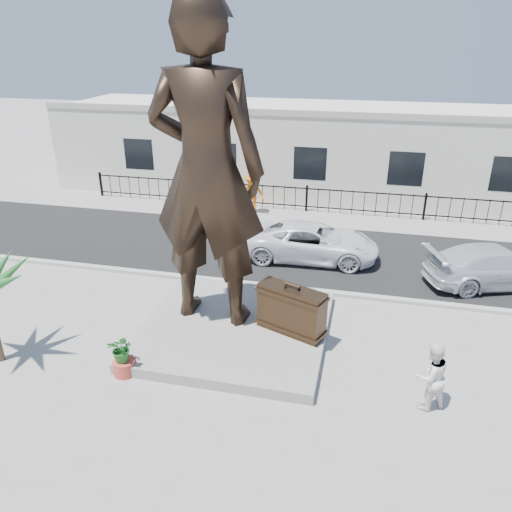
{
  "coord_description": "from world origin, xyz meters",
  "views": [
    {
      "loc": [
        2.9,
        -10.38,
        8.0
      ],
      "look_at": [
        0.0,
        2.0,
        2.3
      ],
      "focal_mm": 35.0,
      "sensor_mm": 36.0,
      "label": 1
    }
  ],
  "objects": [
    {
      "name": "car_white",
      "position": [
        0.99,
        7.26,
        0.71
      ],
      "size": [
        5.09,
        2.49,
        1.39
      ],
      "primitive_type": "imported",
      "rotation": [
        0.0,
        0.0,
        1.61
      ],
      "color": "white",
      "rests_on": "street"
    },
    {
      "name": "tourist",
      "position": [
        4.67,
        -0.49,
        0.87
      ],
      "size": [
        1.06,
        1.0,
        1.73
      ],
      "primitive_type": "imported",
      "rotation": [
        0.0,
        0.0,
        3.69
      ],
      "color": "white",
      "rests_on": "ground"
    },
    {
      "name": "worker",
      "position": [
        -2.51,
        11.89,
        1.01
      ],
      "size": [
        1.35,
        0.88,
        1.97
      ],
      "primitive_type": "imported",
      "rotation": [
        0.0,
        0.0,
        -0.12
      ],
      "color": "orange",
      "rests_on": "far_sidewalk"
    },
    {
      "name": "shrub",
      "position": [
        -2.76,
        -0.97,
        0.76
      ],
      "size": [
        0.65,
        0.57,
        0.72
      ],
      "primitive_type": "imported",
      "rotation": [
        0.0,
        0.0,
        -0.01
      ],
      "color": "#1D5C1E",
      "rests_on": "planter"
    },
    {
      "name": "statue",
      "position": [
        -1.33,
        1.92,
        4.67
      ],
      "size": [
        3.28,
        2.23,
        8.74
      ],
      "primitive_type": "imported",
      "rotation": [
        0.0,
        0.0,
        3.1
      ],
      "color": "black",
      "rests_on": "plinth"
    },
    {
      "name": "plinth",
      "position": [
        -0.5,
        1.5,
        0.15
      ],
      "size": [
        5.2,
        5.2,
        0.3
      ],
      "primitive_type": "cube",
      "color": "gray",
      "rests_on": "ground"
    },
    {
      "name": "street",
      "position": [
        0.0,
        8.0,
        0.01
      ],
      "size": [
        40.0,
        7.0,
        0.01
      ],
      "primitive_type": "cube",
      "color": "black",
      "rests_on": "ground"
    },
    {
      "name": "fence",
      "position": [
        0.0,
        12.8,
        0.6
      ],
      "size": [
        22.0,
        0.1,
        1.2
      ],
      "primitive_type": "cube",
      "color": "black",
      "rests_on": "ground"
    },
    {
      "name": "planter",
      "position": [
        -2.76,
        -0.97,
        0.2
      ],
      "size": [
        0.56,
        0.56,
        0.4
      ],
      "primitive_type": "cylinder",
      "color": "#C14233",
      "rests_on": "ground"
    },
    {
      "name": "ground",
      "position": [
        0.0,
        0.0,
        0.0
      ],
      "size": [
        100.0,
        100.0,
        0.0
      ],
      "primitive_type": "plane",
      "color": "#9E9991",
      "rests_on": "ground"
    },
    {
      "name": "far_sidewalk",
      "position": [
        0.0,
        12.0,
        0.01
      ],
      "size": [
        40.0,
        2.5,
        0.02
      ],
      "primitive_type": "cube",
      "color": "#9E9991",
      "rests_on": "ground"
    },
    {
      "name": "car_silver",
      "position": [
        7.37,
        6.52,
        0.7
      ],
      "size": [
        5.16,
        3.44,
        1.39
      ],
      "primitive_type": "imported",
      "rotation": [
        0.0,
        0.0,
        1.91
      ],
      "color": "silver",
      "rests_on": "street"
    },
    {
      "name": "building",
      "position": [
        0.0,
        17.0,
        2.2
      ],
      "size": [
        28.0,
        7.0,
        4.4
      ],
      "primitive_type": "cube",
      "color": "silver",
      "rests_on": "ground"
    },
    {
      "name": "palm_tree",
      "position": [
        -6.29,
        -1.18,
        0.0
      ],
      "size": [
        1.8,
        1.8,
        3.2
      ],
      "primitive_type": null,
      "color": "#215C24",
      "rests_on": "ground"
    },
    {
      "name": "suitcase",
      "position": [
        1.12,
        1.52,
        0.97
      ],
      "size": [
        2.0,
        1.28,
        1.35
      ],
      "primitive_type": "cube",
      "rotation": [
        0.0,
        0.0,
        -0.38
      ],
      "color": "#332315",
      "rests_on": "plinth"
    },
    {
      "name": "curb",
      "position": [
        0.0,
        4.5,
        0.06
      ],
      "size": [
        40.0,
        0.25,
        0.12
      ],
      "primitive_type": "cube",
      "color": "#A5A399",
      "rests_on": "ground"
    }
  ]
}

